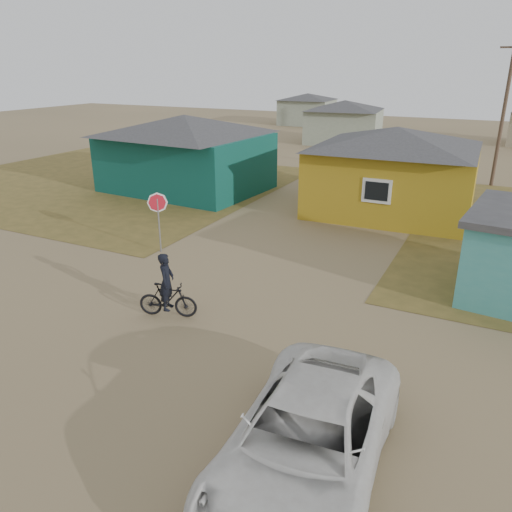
% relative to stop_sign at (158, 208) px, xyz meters
% --- Properties ---
extents(ground, '(120.00, 120.00, 0.00)m').
position_rel_stop_sign_xyz_m(ground, '(3.88, -4.84, -1.66)').
color(ground, '#8B7450').
extents(grass_nw, '(20.00, 18.00, 0.00)m').
position_rel_stop_sign_xyz_m(grass_nw, '(-10.12, 8.16, -1.66)').
color(grass_nw, brown).
rests_on(grass_nw, ground).
extents(house_teal, '(8.93, 7.08, 4.00)m').
position_rel_stop_sign_xyz_m(house_teal, '(-4.62, 8.66, 0.39)').
color(house_teal, '#0B4038').
rests_on(house_teal, ground).
extents(house_yellow, '(7.72, 6.76, 3.90)m').
position_rel_stop_sign_xyz_m(house_yellow, '(6.38, 9.16, 0.34)').
color(house_yellow, '#A88519').
rests_on(house_yellow, ground).
extents(house_pale_west, '(7.04, 6.15, 3.60)m').
position_rel_stop_sign_xyz_m(house_pale_west, '(-2.12, 29.16, 0.19)').
color(house_pale_west, gray).
rests_on(house_pale_west, ground).
extents(house_pale_north, '(6.28, 5.81, 3.40)m').
position_rel_stop_sign_xyz_m(house_pale_north, '(-10.12, 41.16, 0.09)').
color(house_pale_north, gray).
rests_on(house_pale_north, ground).
extents(utility_pole_near, '(1.40, 0.20, 8.00)m').
position_rel_stop_sign_xyz_m(utility_pole_near, '(10.38, 17.16, 2.48)').
color(utility_pole_near, brown).
rests_on(utility_pole_near, ground).
extents(stop_sign, '(0.72, 0.19, 2.24)m').
position_rel_stop_sign_xyz_m(stop_sign, '(0.00, 0.00, 0.00)').
color(stop_sign, gray).
rests_on(stop_sign, ground).
extents(cyclist, '(1.69, 0.95, 1.84)m').
position_rel_stop_sign_xyz_m(cyclist, '(3.24, -4.00, -0.99)').
color(cyclist, black).
rests_on(cyclist, ground).
extents(vehicle, '(2.80, 5.44, 1.47)m').
position_rel_stop_sign_xyz_m(vehicle, '(8.69, -7.67, -0.93)').
color(vehicle, silver).
rests_on(vehicle, ground).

